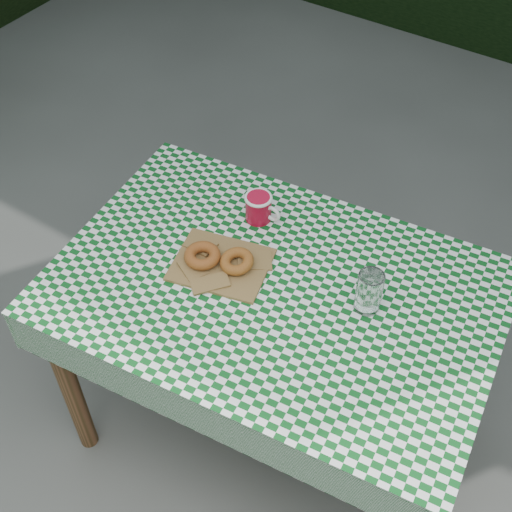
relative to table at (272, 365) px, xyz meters
The scene contains 8 objects.
ground 0.39m from the table, 122.28° to the right, with size 60.00×60.00×0.00m, color #4C4C47.
table is the anchor object (origin of this frame).
tablecloth 0.38m from the table, 90.00° to the left, with size 1.21×0.81×0.01m, color #0B4C19.
paper_bag 0.42m from the table, behind, with size 0.26×0.21×0.01m, color olive.
bagel_front 0.47m from the table, behind, with size 0.10×0.10×0.03m, color brown.
bagel_back 0.43m from the table, behind, with size 0.10×0.10×0.03m, color #905E1D.
coffee_mug 0.50m from the table, 132.01° to the left, with size 0.15×0.15×0.09m, color #AB0B26, non-canonical shape.
drinking_glass 0.51m from the table, 17.50° to the left, with size 0.07×0.07×0.12m, color white.
Camera 1 is at (0.66, -0.95, 2.18)m, focal length 47.87 mm.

